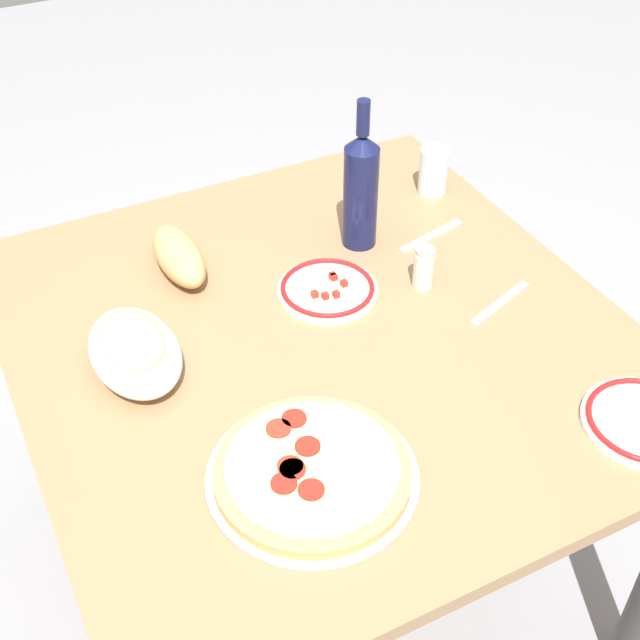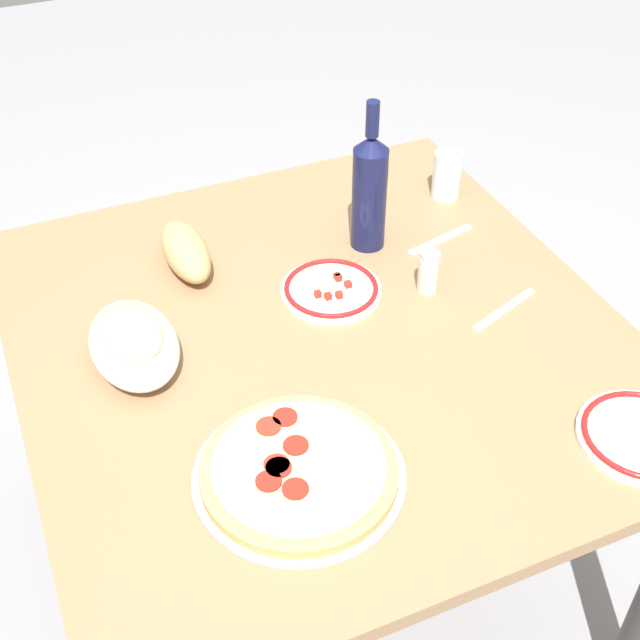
{
  "view_description": "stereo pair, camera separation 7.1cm",
  "coord_description": "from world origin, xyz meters",
  "px_view_note": "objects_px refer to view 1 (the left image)",
  "views": [
    {
      "loc": [
        -1.05,
        0.53,
        1.76
      ],
      "look_at": [
        0.0,
        0.0,
        0.77
      ],
      "focal_mm": 48.16,
      "sensor_mm": 36.0,
      "label": 1
    },
    {
      "loc": [
        -1.08,
        0.46,
        1.76
      ],
      "look_at": [
        0.0,
        0.0,
        0.77
      ],
      "focal_mm": 48.16,
      "sensor_mm": 36.0,
      "label": 2
    }
  ],
  "objects_px": {
    "dining_table": "(320,379)",
    "pepperoni_pizza": "(312,472)",
    "baked_pasta_dish": "(134,349)",
    "water_glass": "(433,171)",
    "spice_shaker": "(424,268)",
    "wine_bottle": "(361,188)",
    "bread_loaf": "(179,256)",
    "side_plate_far": "(327,289)"
  },
  "relations": [
    {
      "from": "side_plate_far",
      "to": "dining_table",
      "type": "bearing_deg",
      "value": 146.25
    },
    {
      "from": "dining_table",
      "to": "pepperoni_pizza",
      "type": "bearing_deg",
      "value": 151.22
    },
    {
      "from": "side_plate_far",
      "to": "spice_shaker",
      "type": "distance_m",
      "value": 0.19
    },
    {
      "from": "pepperoni_pizza",
      "to": "baked_pasta_dish",
      "type": "height_order",
      "value": "baked_pasta_dish"
    },
    {
      "from": "wine_bottle",
      "to": "bread_loaf",
      "type": "bearing_deg",
      "value": 79.25
    },
    {
      "from": "pepperoni_pizza",
      "to": "baked_pasta_dish",
      "type": "relative_size",
      "value": 1.36
    },
    {
      "from": "water_glass",
      "to": "pepperoni_pizza",
      "type": "bearing_deg",
      "value": 135.48
    },
    {
      "from": "spice_shaker",
      "to": "dining_table",
      "type": "bearing_deg",
      "value": 98.36
    },
    {
      "from": "pepperoni_pizza",
      "to": "side_plate_far",
      "type": "xyz_separation_m",
      "value": [
        0.39,
        -0.23,
        -0.01
      ]
    },
    {
      "from": "side_plate_far",
      "to": "bread_loaf",
      "type": "height_order",
      "value": "bread_loaf"
    },
    {
      "from": "dining_table",
      "to": "wine_bottle",
      "type": "distance_m",
      "value": 0.39
    },
    {
      "from": "water_glass",
      "to": "bread_loaf",
      "type": "relative_size",
      "value": 0.53
    },
    {
      "from": "dining_table",
      "to": "baked_pasta_dish",
      "type": "xyz_separation_m",
      "value": [
        0.06,
        0.32,
        0.16
      ]
    },
    {
      "from": "pepperoni_pizza",
      "to": "baked_pasta_dish",
      "type": "distance_m",
      "value": 0.39
    },
    {
      "from": "dining_table",
      "to": "wine_bottle",
      "type": "relative_size",
      "value": 3.57
    },
    {
      "from": "pepperoni_pizza",
      "to": "spice_shaker",
      "type": "relative_size",
      "value": 3.75
    },
    {
      "from": "spice_shaker",
      "to": "bread_loaf",
      "type": "bearing_deg",
      "value": 57.98
    },
    {
      "from": "dining_table",
      "to": "bread_loaf",
      "type": "relative_size",
      "value": 5.63
    },
    {
      "from": "baked_pasta_dish",
      "to": "water_glass",
      "type": "xyz_separation_m",
      "value": [
        0.25,
        -0.76,
        0.01
      ]
    },
    {
      "from": "bread_loaf",
      "to": "spice_shaker",
      "type": "xyz_separation_m",
      "value": [
        -0.25,
        -0.4,
        0.0
      ]
    },
    {
      "from": "water_glass",
      "to": "side_plate_far",
      "type": "height_order",
      "value": "water_glass"
    },
    {
      "from": "pepperoni_pizza",
      "to": "bread_loaf",
      "type": "distance_m",
      "value": 0.58
    },
    {
      "from": "baked_pasta_dish",
      "to": "water_glass",
      "type": "relative_size",
      "value": 2.27
    },
    {
      "from": "dining_table",
      "to": "bread_loaf",
      "type": "distance_m",
      "value": 0.37
    },
    {
      "from": "spice_shaker",
      "to": "wine_bottle",
      "type": "bearing_deg",
      "value": 12.14
    },
    {
      "from": "wine_bottle",
      "to": "pepperoni_pizza",
      "type": "bearing_deg",
      "value": 144.79
    },
    {
      "from": "water_glass",
      "to": "spice_shaker",
      "type": "height_order",
      "value": "water_glass"
    },
    {
      "from": "pepperoni_pizza",
      "to": "wine_bottle",
      "type": "bearing_deg",
      "value": -35.21
    },
    {
      "from": "bread_loaf",
      "to": "spice_shaker",
      "type": "bearing_deg",
      "value": -122.02
    },
    {
      "from": "baked_pasta_dish",
      "to": "spice_shaker",
      "type": "distance_m",
      "value": 0.56
    },
    {
      "from": "water_glass",
      "to": "spice_shaker",
      "type": "bearing_deg",
      "value": 144.68
    },
    {
      "from": "dining_table",
      "to": "spice_shaker",
      "type": "bearing_deg",
      "value": -81.64
    },
    {
      "from": "baked_pasta_dish",
      "to": "pepperoni_pizza",
      "type": "bearing_deg",
      "value": -155.56
    },
    {
      "from": "baked_pasta_dish",
      "to": "spice_shaker",
      "type": "height_order",
      "value": "spice_shaker"
    },
    {
      "from": "baked_pasta_dish",
      "to": "water_glass",
      "type": "height_order",
      "value": "water_glass"
    },
    {
      "from": "dining_table",
      "to": "side_plate_far",
      "type": "bearing_deg",
      "value": -33.75
    },
    {
      "from": "baked_pasta_dish",
      "to": "bread_loaf",
      "type": "xyz_separation_m",
      "value": [
        0.23,
        -0.16,
        -0.0
      ]
    },
    {
      "from": "bread_loaf",
      "to": "spice_shaker",
      "type": "distance_m",
      "value": 0.48
    },
    {
      "from": "side_plate_far",
      "to": "pepperoni_pizza",
      "type": "bearing_deg",
      "value": 149.93
    },
    {
      "from": "wine_bottle",
      "to": "side_plate_far",
      "type": "height_order",
      "value": "wine_bottle"
    },
    {
      "from": "dining_table",
      "to": "spice_shaker",
      "type": "xyz_separation_m",
      "value": [
        0.04,
        -0.24,
        0.16
      ]
    },
    {
      "from": "water_glass",
      "to": "side_plate_far",
      "type": "bearing_deg",
      "value": 120.35
    }
  ]
}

